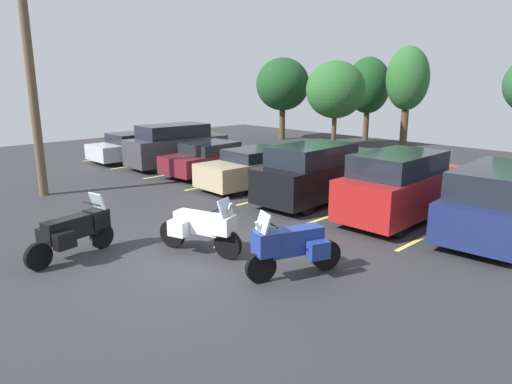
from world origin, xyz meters
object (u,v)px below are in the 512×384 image
object	(u,v)px
motorcycle_second	(74,230)
car_charcoal	(176,146)
motorcycle_third	(291,245)
car_silver	(138,147)
car_navy	(500,203)
utility_pole	(31,79)
car_maroon	(213,158)
car_tan	(259,168)
car_black	(317,173)
car_red	(402,186)
motorcycle_touring	(202,227)

from	to	relation	value
motorcycle_second	car_charcoal	xyz separation A→B (m)	(-7.63, 8.09, 0.33)
motorcycle_second	motorcycle_third	distance (m)	4.95
car_silver	car_navy	bearing A→B (deg)	1.69
car_charcoal	utility_pole	xyz separation A→B (m)	(1.18, -6.43, 2.98)
car_maroon	car_tan	distance (m)	2.94
motorcycle_third	car_black	bearing A→B (deg)	123.68
motorcycle_second	car_red	world-z (taller)	car_red
motorcycle_third	car_red	size ratio (longest dim) A/B	0.45
car_red	motorcycle_third	bearing A→B (deg)	-84.93
car_navy	car_silver	bearing A→B (deg)	-178.31
car_navy	car_black	bearing A→B (deg)	-176.05
motorcycle_third	car_maroon	size ratio (longest dim) A/B	0.45
car_black	car_navy	distance (m)	5.55
car_navy	motorcycle_third	bearing A→B (deg)	-110.55
car_red	utility_pole	bearing A→B (deg)	-147.91
motorcycle_second	car_navy	world-z (taller)	car_navy
motorcycle_third	utility_pole	xyz separation A→B (m)	(-10.59, -1.04, 3.27)
car_charcoal	car_red	xyz separation A→B (m)	(11.30, -0.08, 0.00)
car_charcoal	utility_pole	world-z (taller)	utility_pole
car_red	utility_pole	xyz separation A→B (m)	(-10.12, -6.35, 2.98)
car_tan	car_navy	xyz separation A→B (m)	(8.45, 0.20, 0.24)
car_red	car_navy	bearing A→B (deg)	5.75
motorcycle_touring	car_maroon	distance (m)	9.23
motorcycle_second	utility_pole	distance (m)	7.44
motorcycle_second	car_navy	distance (m)	10.35
car_black	utility_pole	size ratio (longest dim) A/B	0.64
motorcycle_touring	motorcycle_second	xyz separation A→B (m)	(-1.83, -2.21, -0.01)
motorcycle_third	car_navy	bearing A→B (deg)	69.45
car_silver	utility_pole	size ratio (longest dim) A/B	0.62
motorcycle_touring	car_black	size ratio (longest dim) A/B	0.44
car_navy	car_tan	bearing A→B (deg)	-178.67
car_maroon	motorcycle_second	bearing A→B (deg)	-57.92
motorcycle_third	car_maroon	distance (m)	10.82
car_silver	car_maroon	world-z (taller)	car_maroon
motorcycle_touring	motorcycle_second	distance (m)	2.87
utility_pole	motorcycle_second	bearing A→B (deg)	-14.46
motorcycle_second	utility_pole	size ratio (longest dim) A/B	0.29
car_tan	car_charcoal	bearing A→B (deg)	179.77
motorcycle_second	car_red	size ratio (longest dim) A/B	0.47
car_black	car_red	world-z (taller)	car_red
motorcycle_second	car_silver	distance (m)	13.06
utility_pole	car_navy	bearing A→B (deg)	27.52
car_red	car_charcoal	bearing A→B (deg)	179.58
car_red	car_maroon	bearing A→B (deg)	178.52
car_maroon	utility_pole	size ratio (longest dim) A/B	0.61
car_black	car_red	size ratio (longest dim) A/B	1.06
motorcycle_second	car_black	size ratio (longest dim) A/B	0.44
motorcycle_third	car_red	xyz separation A→B (m)	(-0.47, 5.30, 0.29)
motorcycle_second	motorcycle_third	bearing A→B (deg)	33.19
car_charcoal	car_black	xyz separation A→B (m)	(8.32, -0.21, -0.03)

